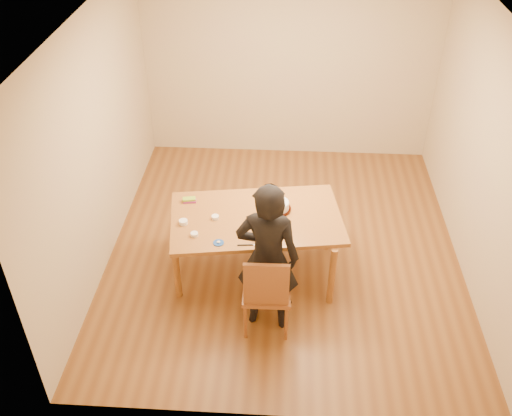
# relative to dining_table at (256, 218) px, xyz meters

# --- Properties ---
(room_shell) EXTENTS (4.00, 4.50, 2.70)m
(room_shell) POSITION_rel_dining_table_xyz_m (0.30, 0.76, 0.62)
(room_shell) COLOR brown
(room_shell) RESTS_ON ground
(dining_table) EXTENTS (1.91, 1.31, 0.04)m
(dining_table) POSITION_rel_dining_table_xyz_m (0.00, 0.00, 0.00)
(dining_table) COLOR brown
(dining_table) RESTS_ON floor
(dining_chair) EXTENTS (0.46, 0.46, 0.04)m
(dining_chair) POSITION_rel_dining_table_xyz_m (0.15, -0.78, -0.28)
(dining_chair) COLOR brown
(dining_chair) RESTS_ON floor
(cake_plate) EXTENTS (0.28, 0.28, 0.02)m
(cake_plate) POSITION_rel_dining_table_xyz_m (0.22, 0.13, 0.03)
(cake_plate) COLOR red
(cake_plate) RESTS_ON dining_table
(cake) EXTENTS (0.23, 0.23, 0.07)m
(cake) POSITION_rel_dining_table_xyz_m (0.22, 0.13, 0.08)
(cake) COLOR white
(cake) RESTS_ON cake_plate
(frosting_dome) EXTENTS (0.23, 0.23, 0.03)m
(frosting_dome) POSITION_rel_dining_table_xyz_m (0.22, 0.13, 0.13)
(frosting_dome) COLOR white
(frosting_dome) RESTS_ON cake
(frosting_tub) EXTENTS (0.09, 0.09, 0.08)m
(frosting_tub) POSITION_rel_dining_table_xyz_m (0.04, -0.33, 0.06)
(frosting_tub) COLOR white
(frosting_tub) RESTS_ON dining_table
(frosting_lid) EXTENTS (0.11, 0.11, 0.01)m
(frosting_lid) POSITION_rel_dining_table_xyz_m (-0.34, -0.46, 0.03)
(frosting_lid) COLOR navy
(frosting_lid) RESTS_ON dining_table
(frosting_dollop) EXTENTS (0.04, 0.04, 0.02)m
(frosting_dollop) POSITION_rel_dining_table_xyz_m (-0.34, -0.46, 0.04)
(frosting_dollop) COLOR white
(frosting_dollop) RESTS_ON frosting_lid
(ramekin_green) EXTENTS (0.07, 0.07, 0.04)m
(ramekin_green) POSITION_rel_dining_table_xyz_m (-0.60, -0.35, 0.04)
(ramekin_green) COLOR white
(ramekin_green) RESTS_ON dining_table
(ramekin_yellow) EXTENTS (0.08, 0.08, 0.04)m
(ramekin_yellow) POSITION_rel_dining_table_xyz_m (-0.42, -0.06, 0.04)
(ramekin_yellow) COLOR white
(ramekin_yellow) RESTS_ON dining_table
(ramekin_multi) EXTENTS (0.09, 0.09, 0.04)m
(ramekin_multi) POSITION_rel_dining_table_xyz_m (-0.74, -0.17, 0.04)
(ramekin_multi) COLOR white
(ramekin_multi) RESTS_ON dining_table
(candy_box_pink) EXTENTS (0.15, 0.09, 0.02)m
(candy_box_pink) POSITION_rel_dining_table_xyz_m (-0.74, 0.22, 0.03)
(candy_box_pink) COLOR #C72E72
(candy_box_pink) RESTS_ON dining_table
(candy_box_green) EXTENTS (0.15, 0.09, 0.02)m
(candy_box_green) POSITION_rel_dining_table_xyz_m (-0.74, 0.23, 0.05)
(candy_box_green) COLOR green
(candy_box_green) RESTS_ON candy_box_pink
(spatula) EXTENTS (0.16, 0.03, 0.01)m
(spatula) POSITION_rel_dining_table_xyz_m (-0.08, -0.47, 0.03)
(spatula) COLOR black
(spatula) RESTS_ON dining_table
(person) EXTENTS (0.64, 0.46, 1.65)m
(person) POSITION_rel_dining_table_xyz_m (0.15, -0.73, 0.09)
(person) COLOR black
(person) RESTS_ON floor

